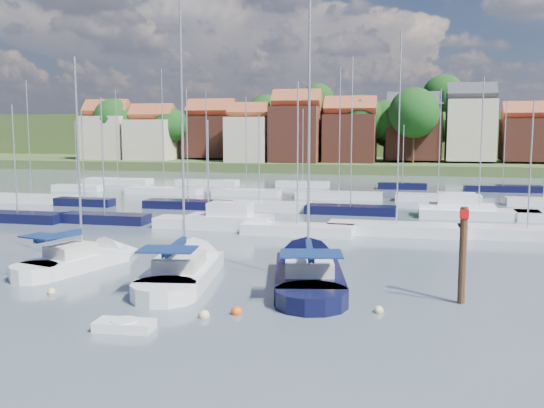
# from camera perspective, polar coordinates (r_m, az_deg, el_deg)

# --- Properties ---
(ground) EXTENTS (260.00, 260.00, 0.00)m
(ground) POSITION_cam_1_polar(r_m,az_deg,el_deg) (68.84, 5.26, 0.14)
(ground) COLOR #4C5B68
(ground) RESTS_ON ground
(sailboat_left) EXTENTS (5.12, 10.22, 13.52)m
(sailboat_left) POSITION_cam_1_polar(r_m,az_deg,el_deg) (38.85, -16.80, -5.02)
(sailboat_left) COLOR white
(sailboat_left) RESTS_ON ground
(sailboat_centre) EXTENTS (5.01, 12.68, 16.73)m
(sailboat_centre) POSITION_cam_1_polar(r_m,az_deg,el_deg) (35.48, -7.81, -5.95)
(sailboat_centre) COLOR white
(sailboat_centre) RESTS_ON ground
(sailboat_navy) EXTENTS (6.18, 13.75, 18.35)m
(sailboat_navy) POSITION_cam_1_polar(r_m,az_deg,el_deg) (34.69, 3.34, -6.20)
(sailboat_navy) COLOR black
(sailboat_navy) RESTS_ON ground
(tender) EXTENTS (2.51, 1.30, 0.53)m
(tender) POSITION_cam_1_polar(r_m,az_deg,el_deg) (26.35, -13.72, -11.05)
(tender) COLOR white
(tender) RESTS_ON ground
(timber_piling) EXTENTS (0.40, 0.40, 6.91)m
(timber_piling) POSITION_cam_1_polar(r_m,az_deg,el_deg) (30.45, 17.44, -6.30)
(timber_piling) COLOR #4C331E
(timber_piling) RESTS_ON ground
(buoy_c) EXTENTS (0.45, 0.45, 0.45)m
(buoy_c) POSITION_cam_1_polar(r_m,az_deg,el_deg) (32.91, -20.03, -7.98)
(buoy_c) COLOR beige
(buoy_c) RESTS_ON ground
(buoy_d) EXTENTS (0.50, 0.50, 0.50)m
(buoy_d) POSITION_cam_1_polar(r_m,az_deg,el_deg) (27.45, -6.41, -10.59)
(buoy_d) COLOR beige
(buoy_d) RESTS_ON ground
(buoy_e) EXTENTS (0.44, 0.44, 0.44)m
(buoy_e) POSITION_cam_1_polar(r_m,az_deg,el_deg) (36.06, 0.66, -6.24)
(buoy_e) COLOR #D85914
(buoy_e) RESTS_ON ground
(buoy_f) EXTENTS (0.44, 0.44, 0.44)m
(buoy_f) POSITION_cam_1_polar(r_m,az_deg,el_deg) (28.42, 10.01, -10.03)
(buoy_f) COLOR beige
(buoy_f) RESTS_ON ground
(buoy_g) EXTENTS (0.52, 0.52, 0.52)m
(buoy_g) POSITION_cam_1_polar(r_m,az_deg,el_deg) (27.83, -3.35, -10.31)
(buoy_g) COLOR #D85914
(buoy_g) RESTS_ON ground
(marina_field) EXTENTS (79.62, 41.41, 15.93)m
(marina_field) POSITION_cam_1_polar(r_m,az_deg,el_deg) (63.76, 6.34, -0.04)
(marina_field) COLOR white
(marina_field) RESTS_ON ground
(far_shore_town) EXTENTS (212.46, 90.00, 22.27)m
(far_shore_town) POSITION_cam_1_polar(r_m,az_deg,el_deg) (160.54, 10.77, 5.66)
(far_shore_town) COLOR #46592C
(far_shore_town) RESTS_ON ground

